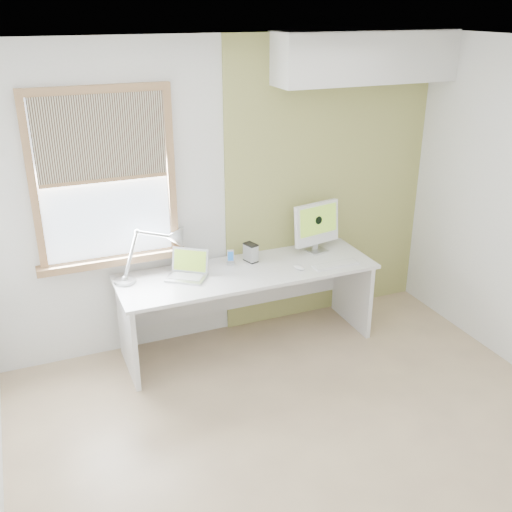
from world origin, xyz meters
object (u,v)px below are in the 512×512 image
desk (245,288)px  laptop (188,270)px  external_drive (251,253)px  desk_lamp (168,245)px  imac (317,224)px

desk → laptop: laptop is taller
desk → laptop: 0.56m
desk → external_drive: external_drive is taller
desk_lamp → imac: (1.34, -0.11, 0.03)m
imac → external_drive: bearing=179.7°
external_drive → laptop: bearing=-171.1°
laptop → imac: bearing=4.2°
desk_lamp → external_drive: size_ratio=4.67×
laptop → imac: imac is taller
external_drive → imac: (0.64, -0.00, 0.17)m
desk → desk_lamp: size_ratio=2.89×
desk → laptop: size_ratio=5.51×
desk_lamp → external_drive: desk_lamp is taller
external_drive → imac: 0.66m
desk → external_drive: bearing=46.8°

